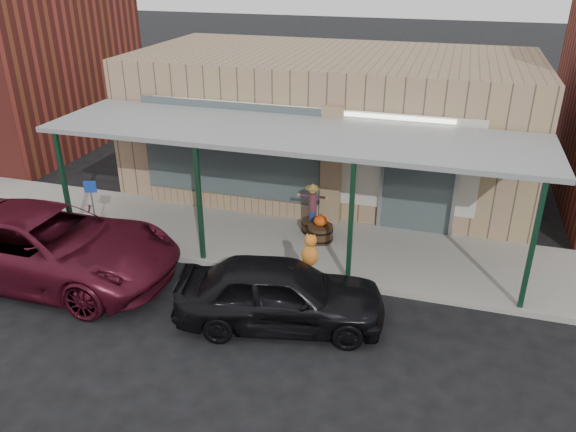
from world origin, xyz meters
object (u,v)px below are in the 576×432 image
(handicap_sign, at_px, (92,201))
(car_maroon, at_px, (48,245))
(parked_sedan, at_px, (280,293))
(barrel_pumpkin, at_px, (320,231))
(barrel_scarecrow, at_px, (312,216))

(handicap_sign, distance_m, car_maroon, 1.96)
(handicap_sign, relative_size, parked_sedan, 0.34)
(handicap_sign, bearing_deg, car_maroon, -104.19)
(parked_sedan, bearing_deg, car_maroon, 76.25)
(barrel_pumpkin, relative_size, handicap_sign, 0.50)
(parked_sedan, distance_m, car_maroon, 5.66)
(barrel_pumpkin, distance_m, handicap_sign, 5.94)
(barrel_scarecrow, xyz_separation_m, barrel_pumpkin, (0.32, -0.42, -0.20))
(barrel_scarecrow, height_order, parked_sedan, parked_sedan)
(handicap_sign, relative_size, car_maroon, 0.25)
(parked_sedan, xyz_separation_m, car_maroon, (-5.66, 0.17, 0.12))
(parked_sedan, height_order, car_maroon, car_maroon)
(parked_sedan, relative_size, car_maroon, 0.74)
(barrel_scarecrow, height_order, car_maroon, car_maroon)
(barrel_scarecrow, xyz_separation_m, handicap_sign, (-5.40, -1.81, 0.52))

